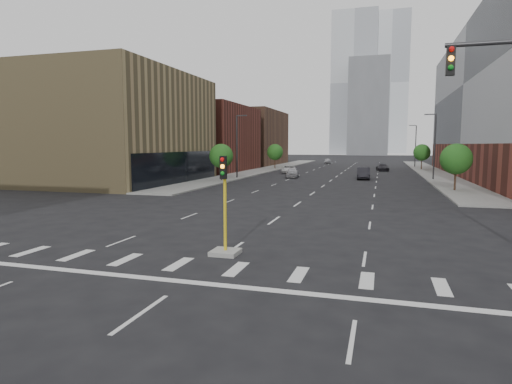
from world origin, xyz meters
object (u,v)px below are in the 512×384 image
at_px(car_deep_right, 382,167).
at_px(car_far_left, 288,169).
at_px(car_distant, 327,161).
at_px(median_traffic_signal, 225,233).
at_px(car_mid_right, 363,173).
at_px(car_near_left, 292,172).

bearing_deg(car_deep_right, car_far_left, -153.81).
relative_size(car_far_left, car_deep_right, 1.05).
height_order(car_far_left, car_distant, car_distant).
relative_size(median_traffic_signal, car_deep_right, 0.94).
relative_size(car_deep_right, car_distant, 1.13).
bearing_deg(car_mid_right, car_distant, 99.50).
distance_m(car_mid_right, car_distant, 49.77).
distance_m(median_traffic_signal, car_far_left, 55.60).
bearing_deg(car_deep_right, median_traffic_signal, -104.03).
bearing_deg(car_far_left, car_deep_right, 25.15).
xyz_separation_m(median_traffic_signal, car_deep_right, (6.76, 65.55, -0.29)).
height_order(car_mid_right, car_deep_right, car_mid_right).
relative_size(median_traffic_signal, car_mid_right, 0.87).
height_order(car_far_left, car_deep_right, car_far_left).
bearing_deg(median_traffic_signal, car_mid_right, 84.74).
distance_m(median_traffic_signal, car_mid_right, 45.12).
height_order(car_near_left, car_deep_right, car_near_left).
xyz_separation_m(car_mid_right, car_distant, (-10.95, 48.55, -0.13)).
bearing_deg(car_near_left, median_traffic_signal, -89.41).
bearing_deg(car_distant, car_far_left, -99.77).
xyz_separation_m(car_far_left, car_deep_right, (15.61, 10.66, -0.00)).
height_order(car_near_left, car_far_left, car_near_left).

